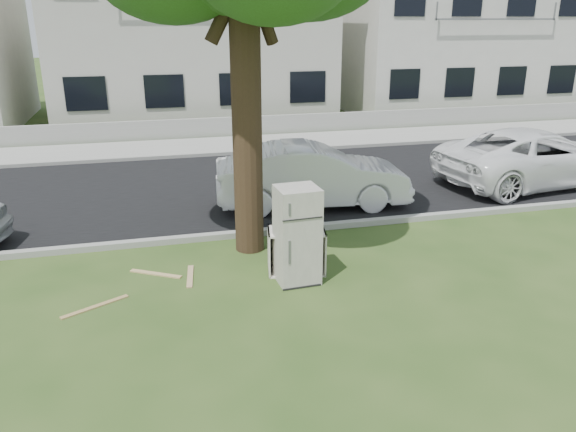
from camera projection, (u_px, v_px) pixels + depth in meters
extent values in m
plane|color=#2B4619|center=(294.00, 288.00, 9.19)|extent=(120.00, 120.00, 0.00)
cube|color=black|center=(235.00, 186.00, 14.67)|extent=(120.00, 7.00, 0.01)
cube|color=gray|center=(263.00, 235.00, 11.43)|extent=(120.00, 0.18, 0.12)
cube|color=gray|center=(217.00, 156.00, 17.91)|extent=(120.00, 0.18, 0.12)
cube|color=gray|center=(212.00, 146.00, 19.23)|extent=(120.00, 2.80, 0.01)
cube|color=gray|center=(206.00, 128.00, 20.58)|extent=(120.00, 0.15, 0.70)
cylinder|color=black|center=(247.00, 112.00, 9.87)|extent=(0.54, 0.54, 5.20)
cube|color=beige|center=(189.00, 31.00, 23.96)|extent=(11.00, 8.00, 7.20)
cube|color=beige|center=(442.00, 36.00, 26.86)|extent=(10.00, 8.00, 6.60)
cube|color=#B6B4A4|center=(297.00, 235.00, 9.18)|extent=(0.71, 0.66, 1.63)
cube|color=white|center=(296.00, 251.00, 9.68)|extent=(1.07, 0.77, 0.76)
cube|color=#A4864F|center=(95.00, 307.00, 8.56)|extent=(0.98, 0.58, 0.02)
cube|color=tan|center=(156.00, 274.00, 9.66)|extent=(0.87, 0.58, 0.02)
cube|color=tan|center=(190.00, 276.00, 9.56)|extent=(0.19, 0.86, 0.02)
imported|color=silver|center=(312.00, 176.00, 12.94)|extent=(4.57, 2.03, 1.46)
imported|color=white|center=(535.00, 157.00, 14.66)|extent=(5.53, 3.06, 1.46)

